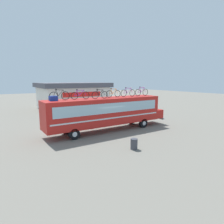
{
  "coord_description": "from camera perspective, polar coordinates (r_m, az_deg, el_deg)",
  "views": [
    {
      "loc": [
        -9.38,
        -15.72,
        4.91
      ],
      "look_at": [
        0.76,
        0.0,
        1.78
      ],
      "focal_mm": 31.07,
      "sensor_mm": 36.0,
      "label": 1
    }
  ],
  "objects": [
    {
      "name": "rooftop_bicycle_3",
      "position": [
        17.67,
        -3.6,
        5.13
      ],
      "size": [
        1.65,
        0.44,
        0.9
      ],
      "color": "black",
      "rests_on": "bus"
    },
    {
      "name": "roadside_building",
      "position": [
        35.21,
        -11.51,
        4.96
      ],
      "size": [
        11.56,
        8.91,
        4.39
      ],
      "color": "silver",
      "rests_on": "ground"
    },
    {
      "name": "luggage_bag_1",
      "position": [
        16.6,
        -16.91,
        3.86
      ],
      "size": [
        0.63,
        0.52,
        0.4
      ],
      "primitive_type": "cube",
      "color": "#193899",
      "rests_on": "bus"
    },
    {
      "name": "rooftop_bicycle_2",
      "position": [
        17.3,
        -9.33,
        4.91
      ],
      "size": [
        1.75,
        0.44,
        0.88
      ],
      "color": "black",
      "rests_on": "bus"
    },
    {
      "name": "bus",
      "position": [
        18.65,
        -1.47,
        0.23
      ],
      "size": [
        12.83,
        2.38,
        3.2
      ],
      "color": "red",
      "rests_on": "ground"
    },
    {
      "name": "rooftop_bicycle_1",
      "position": [
        16.8,
        -15.19,
        4.68
      ],
      "size": [
        1.73,
        0.44,
        0.96
      ],
      "color": "black",
      "rests_on": "bus"
    },
    {
      "name": "trash_bin",
      "position": [
        14.07,
        6.49,
        -9.32
      ],
      "size": [
        0.5,
        0.5,
        0.78
      ],
      "primitive_type": "cylinder",
      "color": "#3F3F47",
      "rests_on": "ground"
    },
    {
      "name": "rooftop_bicycle_4",
      "position": [
        19.0,
        0.41,
        5.48
      ],
      "size": [
        1.67,
        0.44,
        0.92
      ],
      "color": "black",
      "rests_on": "bus"
    },
    {
      "name": "rooftop_bicycle_6",
      "position": [
        21.08,
        8.72,
        5.83
      ],
      "size": [
        1.77,
        0.44,
        0.98
      ],
      "color": "black",
      "rests_on": "bus"
    },
    {
      "name": "ground_plane",
      "position": [
        18.96,
        -1.94,
        -5.53
      ],
      "size": [
        120.0,
        120.0,
        0.0
      ],
      "primitive_type": "plane",
      "color": "slate"
    },
    {
      "name": "rooftop_bicycle_5",
      "position": [
        19.97,
        4.74,
        5.68
      ],
      "size": [
        1.81,
        0.44,
        0.95
      ],
      "color": "black",
      "rests_on": "bus"
    }
  ]
}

